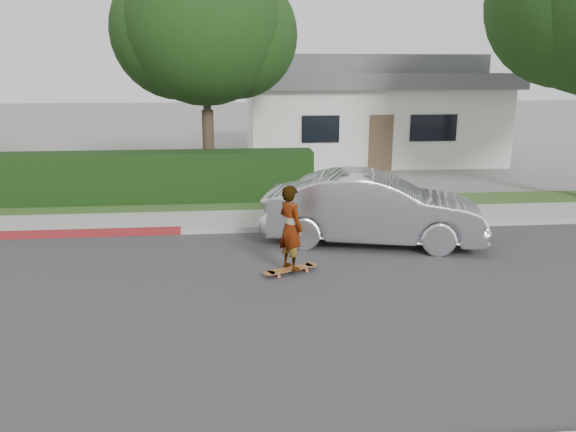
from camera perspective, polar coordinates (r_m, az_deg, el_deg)
ground at (r=9.69m, az=-18.83°, el=-8.74°), size 120.00×120.00×0.00m
road at (r=9.69m, az=-18.83°, el=-8.71°), size 60.00×8.00×0.01m
curb_far at (r=13.46m, az=-15.05°, el=-1.58°), size 60.00×0.20×0.15m
sidewalk_far at (r=14.32m, az=-14.49°, el=-0.64°), size 60.00×1.60×0.12m
planting_strip at (r=15.86m, az=-13.64°, el=0.84°), size 60.00×1.60×0.10m
hedge at (r=16.97m, az=-23.60°, el=3.33°), size 15.00×1.00×1.50m
tree_center at (r=17.91m, az=-8.51°, el=18.27°), size 5.66×4.84×7.44m
house at (r=25.38m, az=7.61°, el=10.83°), size 10.60×8.60×4.30m
skateboard at (r=10.54m, az=0.27°, el=-5.43°), size 1.12×0.67×0.11m
skateboarder at (r=10.30m, az=0.27°, el=-1.20°), size 0.63×0.69×1.58m
car_silver at (r=12.39m, az=8.63°, el=0.75°), size 5.00×2.75×1.56m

